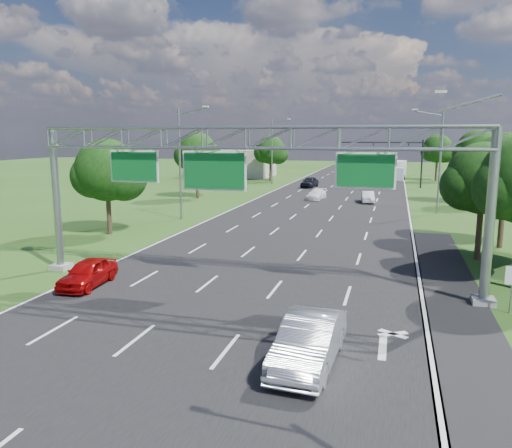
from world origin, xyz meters
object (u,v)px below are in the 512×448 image
(silver_sedan, at_px, (309,341))
(box_truck, at_px, (398,170))
(sign_gantry, at_px, (249,150))
(traffic_signal, at_px, (397,152))
(red_coupe, at_px, (88,273))
(regulatory_sign, at_px, (512,280))

(silver_sedan, xyz_separation_m, box_truck, (2.88, 76.41, 0.67))
(sign_gantry, xyz_separation_m, traffic_signal, (7.15, 53.00, -1.72))
(traffic_signal, relative_size, box_truck, 1.44)
(red_coupe, xyz_separation_m, box_truck, (15.26, 70.65, 0.80))
(traffic_signal, bearing_deg, box_truck, 89.15)
(traffic_signal, distance_m, box_truck, 15.66)
(red_coupe, relative_size, silver_sedan, 0.81)
(red_coupe, bearing_deg, traffic_signal, 70.38)
(traffic_signal, xyz_separation_m, red_coupe, (-15.04, -55.44, -4.47))
(sign_gantry, xyz_separation_m, box_truck, (7.37, 68.22, -5.39))
(sign_gantry, height_order, box_truck, sign_gantry)
(sign_gantry, distance_m, regulatory_sign, 13.25)
(regulatory_sign, bearing_deg, traffic_signal, 95.20)
(red_coupe, height_order, box_truck, box_truck)
(regulatory_sign, height_order, red_coupe, regulatory_sign)
(regulatory_sign, height_order, silver_sedan, regulatory_sign)
(red_coupe, bearing_deg, regulatory_sign, -0.39)
(traffic_signal, height_order, red_coupe, traffic_signal)
(sign_gantry, distance_m, box_truck, 68.83)
(box_truck, bearing_deg, red_coupe, -94.94)
(regulatory_sign, relative_size, box_truck, 0.25)
(silver_sedan, bearing_deg, red_coupe, 158.52)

